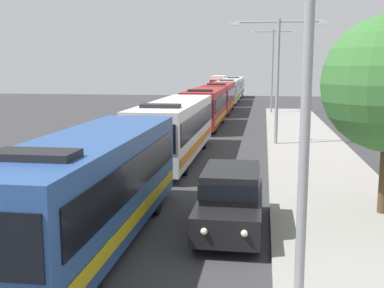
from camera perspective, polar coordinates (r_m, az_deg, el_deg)
The scene contains 11 objects.
bus_lead at distance 13.38m, azimuth -11.89°, elevation -4.86°, with size 2.58×10.61×3.21m.
bus_second_in_line at distance 25.37m, azimuth -1.99°, elevation 2.01°, with size 2.58×12.27×3.21m.
bus_middle at distance 38.34m, azimuth 1.61°, elevation 4.49°, with size 2.58×10.63×3.21m.
bus_fourth_in_line at distance 50.63m, azimuth 3.31°, elevation 5.66°, with size 2.58×11.77×3.21m.
bus_rear at distance 63.63m, azimuth 4.39°, elevation 6.40°, with size 2.58×11.95×3.21m.
bus_tail_end at distance 76.77m, azimuth 5.12°, elevation 6.89°, with size 2.58×11.59×3.21m.
white_suv at distance 14.43m, azimuth 4.66°, elevation -6.34°, with size 1.86×4.82×1.90m.
box_truck_oncoming at distance 84.71m, azimuth 3.19°, elevation 7.15°, with size 2.35×7.78×3.15m.
streetlamp_near at distance 9.34m, azimuth 13.62°, elevation 9.43°, with size 5.02×0.28×7.95m.
streetlamp_mid at distance 29.66m, azimuth 10.19°, elevation 8.99°, with size 5.78×0.28×7.55m.
streetlamp_far at distance 50.01m, azimuth 9.57°, elevation 9.52°, with size 4.97×0.28×8.37m.
Camera 1 is at (3.30, 0.54, 4.93)m, focal length 44.72 mm.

